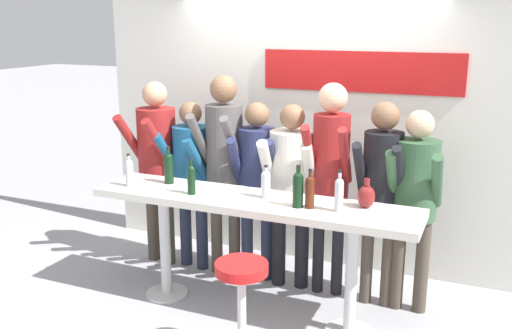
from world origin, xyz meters
TOP-DOWN VIEW (x-y plane):
  - ground_plane at (0.00, 0.00)m, footprint 40.00×40.00m
  - back_wall at (0.01, 1.26)m, footprint 4.20×0.12m
  - tasting_table at (-0.00, 0.00)m, footprint 2.60×0.56m
  - bar_stool at (0.23, -0.71)m, footprint 0.37×0.37m
  - person_far_left at (-1.23, 0.59)m, footprint 0.49×0.60m
  - person_left at (-0.87, 0.61)m, footprint 0.45×0.54m
  - person_center_left at (-0.53, 0.59)m, footprint 0.40×0.55m
  - person_center at (-0.22, 0.61)m, footprint 0.46×0.56m
  - person_center_right at (0.11, 0.59)m, footprint 0.49×0.58m
  - person_right at (0.46, 0.58)m, footprint 0.39×0.54m
  - person_far_right at (0.89, 0.55)m, footprint 0.37×0.51m
  - person_rightmost at (1.15, 0.55)m, footprint 0.43×0.53m
  - wine_bottle_0 at (-0.48, -0.09)m, footprint 0.06×0.06m
  - wine_bottle_1 at (0.40, -0.06)m, footprint 0.08×0.08m
  - wine_bottle_2 at (0.10, 0.05)m, footprint 0.07×0.07m
  - wine_bottle_3 at (-1.06, -0.10)m, footprint 0.07×0.07m
  - wine_bottle_4 at (-0.81, 0.11)m, footprint 0.08×0.08m
  - wine_bottle_5 at (0.70, -0.04)m, footprint 0.06×0.06m
  - wine_bottle_6 at (0.48, -0.05)m, footprint 0.07×0.07m
  - decorative_vase at (0.86, 0.13)m, footprint 0.13×0.13m

SIDE VIEW (x-z plane):
  - ground_plane at x=0.00m, z-range 0.00..0.00m
  - bar_stool at x=0.23m, z-range 0.12..0.89m
  - tasting_table at x=0.00m, z-range 0.34..1.32m
  - person_left at x=-0.87m, z-range 0.19..1.79m
  - person_center_right at x=0.11m, z-range 0.19..1.83m
  - person_center at x=-0.22m, z-range 0.20..1.83m
  - person_rightmost at x=1.15m, z-range 0.20..1.86m
  - decorative_vase at x=0.86m, z-range 0.96..1.18m
  - person_far_right at x=0.89m, z-range 0.22..1.93m
  - person_far_left at x=-1.23m, z-range 0.22..1.99m
  - wine_bottle_2 at x=0.10m, z-range 0.97..1.23m
  - wine_bottle_3 at x=-1.06m, z-range 0.97..1.24m
  - wine_bottle_0 at x=-0.48m, z-range 0.97..1.25m
  - wine_bottle_6 at x=0.48m, z-range 0.97..1.26m
  - wine_bottle_5 at x=0.70m, z-range 0.96..1.27m
  - wine_bottle_4 at x=-0.81m, z-range 0.97..1.28m
  - wine_bottle_1 at x=0.40m, z-range 0.97..1.29m
  - person_right at x=0.46m, z-range 0.25..2.08m
  - person_center_left at x=-0.53m, z-range 0.24..2.10m
  - back_wall at x=0.01m, z-range 0.01..2.75m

